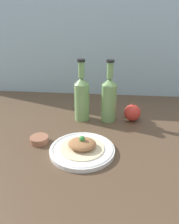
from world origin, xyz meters
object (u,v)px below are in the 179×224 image
Objects in this scene: plated_food at (82,145)px; cider_bottle_left at (82,97)px; plate at (82,150)px; apple at (132,113)px; dipping_bowl at (39,140)px; cider_bottle_right at (109,98)px.

cider_bottle_left is at bearing 97.61° from plated_food.
plate is 0.83× the size of cider_bottle_left.
apple is 1.30× the size of dipping_bowl.
plated_food is 0.56× the size of cider_bottle_right.
plate is 2.54× the size of apple.
cider_bottle_left is at bearing 97.61° from plate.
cider_bottle_right reaches higher than dipping_bowl.
plated_food is 1.72× the size of apple.
apple is at bearing 32.27° from dipping_bowl.
plate is at bearing -125.07° from apple.
plated_food is at bearing -15.41° from dipping_bowl.
cider_bottle_right is at bearing 72.17° from plated_food.
cider_bottle_right is 3.06× the size of apple.
dipping_bowl is at bearing -121.30° from cider_bottle_left.
cider_bottle_right is 38.25cm from dipping_bowl.
plate is 0.83× the size of cider_bottle_right.
apple is at bearing 54.93° from plated_food.
plate is 3.31× the size of dipping_bowl.
cider_bottle_left is 29.99cm from dipping_bowl.
plate is 2.22cm from plated_food.
apple is (21.16, 30.14, 3.06)cm from plate.
apple is (21.16, 30.14, 0.84)cm from plated_food.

